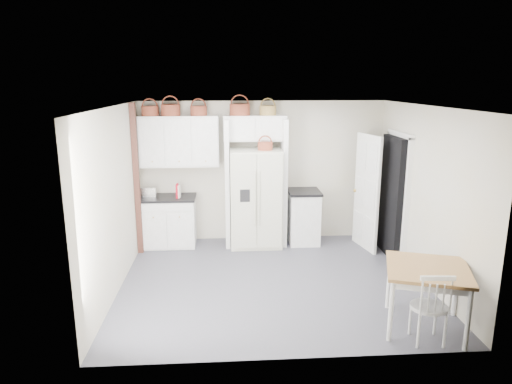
{
  "coord_description": "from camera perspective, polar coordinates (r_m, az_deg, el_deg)",
  "views": [
    {
      "loc": [
        -0.68,
        -6.35,
        2.92
      ],
      "look_at": [
        -0.23,
        0.4,
        1.29
      ],
      "focal_mm": 32.0,
      "sensor_mm": 36.0,
      "label": 1
    }
  ],
  "objects": [
    {
      "name": "basket_bridge_b",
      "position": [
        8.23,
        1.49,
        10.15
      ],
      "size": [
        0.3,
        0.3,
        0.17
      ],
      "primitive_type": "cylinder",
      "color": "brown",
      "rests_on": "bridge_cabinet"
    },
    {
      "name": "cookbook_cream",
      "position": [
        8.23,
        -9.58,
        0.05
      ],
      "size": [
        0.05,
        0.15,
        0.22
      ],
      "primitive_type": "cube",
      "rotation": [
        0.0,
        0.0,
        -0.11
      ],
      "color": "silver",
      "rests_on": "counter_left"
    },
    {
      "name": "counter_right",
      "position": [
        8.41,
        6.01,
        0.05
      ],
      "size": [
        0.58,
        0.69,
        0.04
      ],
      "primitive_type": "cube",
      "color": "black",
      "rests_on": "base_cab_right"
    },
    {
      "name": "fridge_panel_right",
      "position": [
        8.31,
        3.43,
        1.21
      ],
      "size": [
        0.08,
        0.6,
        2.3
      ],
      "primitive_type": "cube",
      "color": "silver",
      "rests_on": "floor"
    },
    {
      "name": "trim_post",
      "position": [
        8.01,
        -14.7,
        1.42
      ],
      "size": [
        0.09,
        0.09,
        2.6
      ],
      "primitive_type": "cube",
      "color": "#412017",
      "rests_on": "floor"
    },
    {
      "name": "wall_right",
      "position": [
        7.18,
        20.36,
        -0.37
      ],
      "size": [
        0.0,
        4.0,
        4.0
      ],
      "primitive_type": "plane",
      "rotation": [
        1.57,
        0.0,
        -1.57
      ],
      "color": "beige",
      "rests_on": "floor"
    },
    {
      "name": "doorway_void",
      "position": [
        8.11,
        16.78,
        -0.58
      ],
      "size": [
        0.18,
        0.85,
        2.05
      ],
      "primitive_type": "cube",
      "color": "black",
      "rests_on": "floor"
    },
    {
      "name": "door_slab",
      "position": [
        8.3,
        13.66,
        -0.06
      ],
      "size": [
        0.21,
        0.79,
        2.05
      ],
      "primitive_type": "cube",
      "rotation": [
        0.0,
        0.0,
        -1.36
      ],
      "color": "white",
      "rests_on": "floor"
    },
    {
      "name": "refrigerator",
      "position": [
        8.26,
        -0.05,
        -0.74
      ],
      "size": [
        0.91,
        0.74,
        1.77
      ],
      "primitive_type": "cube",
      "color": "beige",
      "rests_on": "floor"
    },
    {
      "name": "base_cab_right",
      "position": [
        8.53,
        5.93,
        -3.19
      ],
      "size": [
        0.54,
        0.65,
        0.95
      ],
      "primitive_type": "cube",
      "color": "silver",
      "rests_on": "floor"
    },
    {
      "name": "wall_left",
      "position": [
        6.74,
        -17.2,
        -1.0
      ],
      "size": [
        0.0,
        4.0,
        4.0
      ],
      "primitive_type": "plane",
      "rotation": [
        1.57,
        0.0,
        1.57
      ],
      "color": "beige",
      "rests_on": "floor"
    },
    {
      "name": "counter_left",
      "position": [
        8.37,
        -10.95,
        -0.7
      ],
      "size": [
        0.99,
        0.64,
        0.04
      ],
      "primitive_type": "cube",
      "color": "black",
      "rests_on": "base_cab_left"
    },
    {
      "name": "windsor_chair",
      "position": [
        5.71,
        20.8,
        -13.28
      ],
      "size": [
        0.45,
        0.41,
        0.86
      ],
      "primitive_type": "cube",
      "rotation": [
        0.0,
        0.0,
        -0.08
      ],
      "color": "silver",
      "rests_on": "floor"
    },
    {
      "name": "basket_upper_c",
      "position": [
        8.21,
        -7.18,
        10.04
      ],
      "size": [
        0.29,
        0.29,
        0.17
      ],
      "primitive_type": "cylinder",
      "color": "maroon",
      "rests_on": "upper_cabinet"
    },
    {
      "name": "toaster",
      "position": [
        8.36,
        -13.25,
        -0.05
      ],
      "size": [
        0.26,
        0.15,
        0.18
      ],
      "primitive_type": "cube",
      "rotation": [
        0.0,
        0.0,
        -0.0
      ],
      "color": "silver",
      "rests_on": "counter_left"
    },
    {
      "name": "basket_upper_b",
      "position": [
        8.25,
        -10.63,
        10.03
      ],
      "size": [
        0.33,
        0.33,
        0.2
      ],
      "primitive_type": "cylinder",
      "color": "maroon",
      "rests_on": "upper_cabinet"
    },
    {
      "name": "wall_back",
      "position": [
        8.53,
        0.79,
        2.59
      ],
      "size": [
        4.5,
        0.0,
        4.5
      ],
      "primitive_type": "plane",
      "rotation": [
        1.57,
        0.0,
        0.0
      ],
      "color": "beige",
      "rests_on": "floor"
    },
    {
      "name": "ceiling",
      "position": [
        6.39,
        2.31,
        10.65
      ],
      "size": [
        4.5,
        4.5,
        0.0
      ],
      "primitive_type": "plane",
      "color": "white",
      "rests_on": "wall_back"
    },
    {
      "name": "fridge_panel_left",
      "position": [
        8.24,
        -3.62,
        1.11
      ],
      "size": [
        0.08,
        0.6,
        2.3
      ],
      "primitive_type": "cube",
      "color": "silver",
      "rests_on": "floor"
    },
    {
      "name": "basket_bridge_a",
      "position": [
        8.2,
        -2.05,
        10.25
      ],
      "size": [
        0.36,
        0.36,
        0.2
      ],
      "primitive_type": "cylinder",
      "color": "maroon",
      "rests_on": "bridge_cabinet"
    },
    {
      "name": "bridge_cabinet",
      "position": [
        8.24,
        -0.14,
        7.99
      ],
      "size": [
        1.12,
        0.34,
        0.45
      ],
      "primitive_type": "cube",
      "color": "silver",
      "rests_on": "wall_back"
    },
    {
      "name": "base_cab_left",
      "position": [
        8.49,
        -10.81,
        -3.71
      ],
      "size": [
        0.95,
        0.6,
        0.88
      ],
      "primitive_type": "cube",
      "color": "silver",
      "rests_on": "floor"
    },
    {
      "name": "upper_cabinet",
      "position": [
        8.28,
        -9.56,
        6.27
      ],
      "size": [
        1.4,
        0.34,
        0.9
      ],
      "primitive_type": "cube",
      "color": "silver",
      "rests_on": "wall_back"
    },
    {
      "name": "floor",
      "position": [
        7.02,
        2.1,
        -11.05
      ],
      "size": [
        4.5,
        4.5,
        0.0
      ],
      "primitive_type": "plane",
      "color": "#4B4B56",
      "rests_on": "ground"
    },
    {
      "name": "dining_table",
      "position": [
        6.01,
        20.41,
        -12.28
      ],
      "size": [
        1.19,
        1.19,
        0.78
      ],
      "primitive_type": "cube",
      "rotation": [
        0.0,
        0.0,
        -0.32
      ],
      "color": "brown",
      "rests_on": "floor"
    },
    {
      "name": "basket_upper_a",
      "position": [
        8.3,
        -13.12,
        9.83
      ],
      "size": [
        0.3,
        0.3,
        0.17
      ],
      "primitive_type": "cylinder",
      "color": "maroon",
      "rests_on": "upper_cabinet"
    },
    {
      "name": "basket_fridge_b",
      "position": [
        7.99,
        1.15,
        5.75
      ],
      "size": [
        0.26,
        0.26,
        0.14
      ],
      "primitive_type": "cylinder",
      "color": "maroon",
      "rests_on": "refrigerator"
    },
    {
      "name": "cookbook_red",
      "position": [
        8.23,
        -9.82,
        0.15
      ],
      "size": [
        0.04,
        0.17,
        0.25
      ],
      "primitive_type": "cube",
      "rotation": [
        0.0,
        0.0,
        -0.01
      ],
      "color": "#B80A1C",
      "rests_on": "counter_left"
    }
  ]
}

